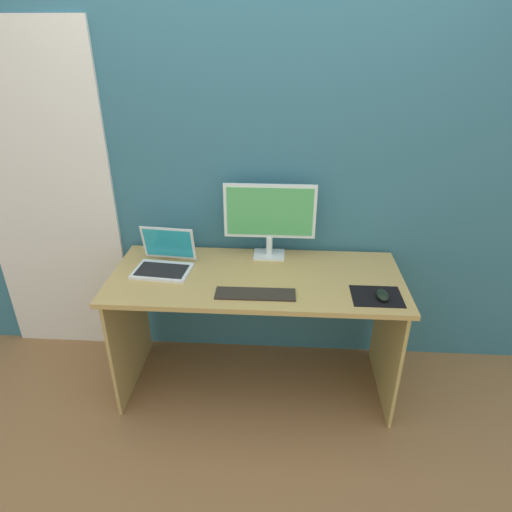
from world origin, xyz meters
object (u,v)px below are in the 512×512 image
Objects in this scene: monitor at (270,216)px; laptop at (164,261)px; keyboard_external at (255,294)px; fishbowl at (172,242)px; mouse at (383,295)px.

laptop is at bearing -161.10° from monitor.
keyboard_external is at bearing -96.96° from monitor.
laptop is 0.19m from fishbowl.
mouse reaches higher than keyboard_external.
monitor reaches higher than laptop.
laptop reaches higher than keyboard_external.
laptop reaches higher than fishbowl.
laptop is at bearing 166.61° from mouse.
fishbowl reaches higher than keyboard_external.
keyboard_external is at bearing -24.93° from laptop.
fishbowl is 1.23m from mouse.
fishbowl is (-0.57, -0.01, -0.18)m from monitor.
keyboard_external is at bearing 178.61° from mouse.
monitor is at bearing 82.44° from keyboard_external.
laptop reaches higher than mouse.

